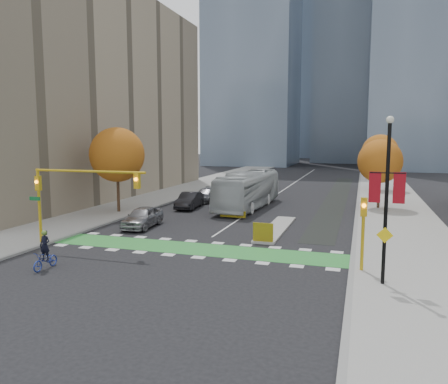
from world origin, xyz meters
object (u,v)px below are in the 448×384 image
Objects in this scene: parked_car_a at (143,217)px; tree_east_far at (380,152)px; hazard_board at (263,232)px; parked_car_c at (206,195)px; tree_west at (117,155)px; banner_lamppost at (387,194)px; cyclist at (45,256)px; parked_car_b at (189,200)px; tree_east_near at (380,161)px; traffic_signal_east at (363,223)px; traffic_signal_west at (70,187)px; bus at (248,190)px.

tree_east_far is at bearing 54.88° from parked_car_a.
parked_car_c is at bearing 121.03° from hazard_board.
tree_west is 27.63m from banner_lamppost.
cyclist is at bearing -71.43° from tree_west.
parked_car_b is (-10.50, 12.37, 0.02)m from hazard_board.
banner_lamppost is at bearing -91.17° from tree_east_near.
banner_lamppost reaches higher than traffic_signal_east.
banner_lamppost reaches higher than parked_car_a.
traffic_signal_west is at bearing -105.40° from parked_car_a.
parked_car_a is 15.09m from parked_car_c.
tree_west is 8.61m from parked_car_b.
traffic_signal_east is 0.79× the size of parked_car_c.
tree_east_near is 24.43m from parked_car_a.
tree_east_far is 40.52m from banner_lamppost.
cyclist is 0.44× the size of parked_car_b.
banner_lamppost reaches higher than parked_car_b.
tree_east_far is 47.28m from cyclist.
bus is at bearing 120.10° from banner_lamppost.
banner_lamppost is at bearing -5.86° from traffic_signal_west.
parked_car_a is at bearing 153.26° from banner_lamppost.
parked_car_a is at bearing -140.16° from tree_east_near.
tree_west is at bearing -133.30° from tree_east_far.
traffic_signal_west is 1.03× the size of banner_lamppost.
traffic_signal_west is at bearing -107.61° from bus.
cyclist is (-18.23, -27.17, -4.13)m from tree_east_near.
tree_east_far reaches higher than traffic_signal_east.
cyclist is (-16.73, -4.66, -2.00)m from traffic_signal_east.
tree_east_far reaches higher than parked_car_a.
bus is (-4.85, 14.60, 1.09)m from hazard_board.
tree_west is 3.74× the size of cyclist.
tree_east_near is 0.52× the size of bus.
traffic_signal_east is 2.92m from banner_lamppost.
parked_car_c is (0.00, 5.09, -0.07)m from parked_car_b.
hazard_board is 0.64× the size of cyclist.
bus is (-12.85, -3.20, -2.98)m from tree_east_near.
tree_west reaches higher than tree_east_near.
parked_car_c is at bearing 127.49° from traffic_signal_east.
tree_west is 0.96× the size of traffic_signal_west.
tree_east_near is 24.51m from banner_lamppost.
hazard_board is 15.42m from bus.
traffic_signal_east is 1.86× the size of cyclist.
bus is (5.38, 23.97, 1.16)m from cyclist.
banner_lamppost is at bearing -57.36° from bus.
cyclist is 0.44× the size of parked_car_a.
cyclist is at bearing -93.99° from parked_car_b.
tree_east_near reaches higher than parked_car_c.
bus is (7.08, 19.31, -2.15)m from traffic_signal_west.
parked_car_a is at bearing 157.41° from traffic_signal_east.
tree_east_near is at bearing 11.65° from parked_car_b.
traffic_signal_east is (6.50, -4.71, 1.93)m from hazard_board.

